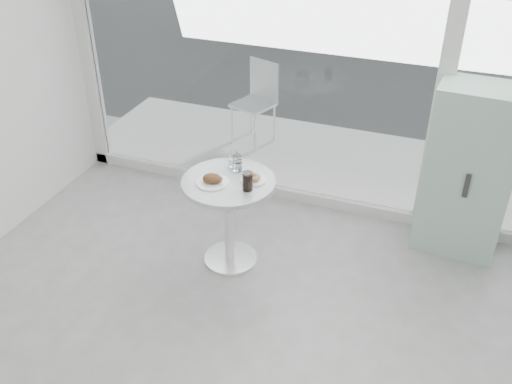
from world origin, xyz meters
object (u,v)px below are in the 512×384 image
at_px(plate_donut, 253,178).
at_px(water_tumbler_b, 237,164).
at_px(mint_cabinet, 468,172).
at_px(plate_fritter, 213,180).
at_px(patio_chair, 258,97).
at_px(water_tumbler_a, 233,160).
at_px(main_table, 229,204).
at_px(cola_glass, 248,182).

bearing_deg(plate_donut, water_tumbler_b, 149.23).
relative_size(plate_donut, water_tumbler_b, 1.52).
distance_m(mint_cabinet, plate_fritter, 2.04).
bearing_deg(mint_cabinet, plate_fritter, -148.00).
xyz_separation_m(patio_chair, water_tumbler_a, (0.49, -1.84, 0.26)).
distance_m(main_table, plate_fritter, 0.27).
bearing_deg(cola_glass, plate_donut, 93.87).
xyz_separation_m(mint_cabinet, plate_donut, (-1.53, -0.82, 0.07)).
bearing_deg(cola_glass, patio_chair, 108.66).
bearing_deg(plate_fritter, patio_chair, 101.66).
height_order(main_table, water_tumbler_a, water_tumbler_a).
xyz_separation_m(mint_cabinet, water_tumbler_b, (-1.70, -0.72, 0.11)).
xyz_separation_m(water_tumbler_b, cola_glass, (0.18, -0.24, 0.01)).
distance_m(plate_fritter, plate_donut, 0.30).
xyz_separation_m(mint_cabinet, water_tumbler_a, (-1.75, -0.66, 0.10)).
relative_size(main_table, water_tumbler_b, 6.00).
height_order(plate_donut, water_tumbler_b, water_tumbler_b).
bearing_deg(water_tumbler_b, plate_donut, -30.77).
bearing_deg(mint_cabinet, water_tumbler_a, -155.26).
bearing_deg(mint_cabinet, plate_donut, -147.88).
bearing_deg(water_tumbler_b, plate_fritter, -112.43).
relative_size(main_table, patio_chair, 0.85).
relative_size(main_table, water_tumbler_a, 6.41).
height_order(patio_chair, cola_glass, patio_chair).
bearing_deg(water_tumbler_a, main_table, -77.58).
bearing_deg(main_table, plate_fritter, -139.91).
height_order(water_tumbler_b, cola_glass, cola_glass).
distance_m(patio_chair, cola_glass, 2.27).
bearing_deg(water_tumbler_a, plate_fritter, -98.89).
height_order(mint_cabinet, plate_fritter, mint_cabinet).
height_order(main_table, water_tumbler_b, water_tumbler_b).
bearing_deg(water_tumbler_a, cola_glass, -51.03).
bearing_deg(mint_cabinet, water_tumbler_b, -153.18).
xyz_separation_m(mint_cabinet, cola_glass, (-1.52, -0.95, 0.12)).
xyz_separation_m(main_table, patio_chair, (-0.53, 2.06, 0.01)).
bearing_deg(water_tumbler_b, patio_chair, 105.92).
xyz_separation_m(water_tumbler_a, water_tumbler_b, (0.05, -0.05, 0.00)).
distance_m(plate_fritter, cola_glass, 0.28).
xyz_separation_m(main_table, cola_glass, (0.19, -0.07, 0.29)).
bearing_deg(plate_fritter, mint_cabinet, 28.04).
height_order(patio_chair, plate_fritter, patio_chair).
height_order(main_table, cola_glass, cola_glass).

